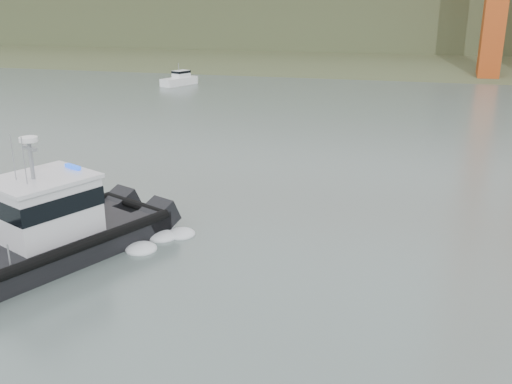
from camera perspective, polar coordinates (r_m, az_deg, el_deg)
ground at (r=20.70m, az=-7.40°, el=-14.69°), size 400.00×400.00×0.00m
headlands at (r=141.63m, az=12.62°, el=16.50°), size 500.00×105.36×27.12m
patrol_boat at (r=27.57m, az=-20.85°, el=-3.53°), size 9.06×13.03×5.96m
motorboat at (r=81.94m, az=-7.64°, el=11.10°), size 3.89×5.97×3.12m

